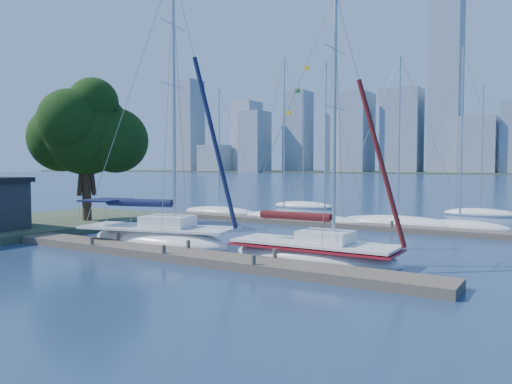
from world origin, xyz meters
The scene contains 14 objects.
ground centered at (0.00, 0.00, 0.00)m, with size 700.00×700.00×0.00m, color navy.
near_dock centered at (0.00, 0.00, 0.20)m, with size 26.00×2.00×0.40m, color #4E4339.
far_dock centered at (2.00, 16.00, 0.18)m, with size 30.00×1.80×0.36m, color #4E4339.
shore centered at (-17.00, 3.00, 0.25)m, with size 12.00×22.00×0.50m, color #38472D.
tree centered at (-14.00, 6.18, 7.17)m, with size 8.44×7.67×10.80m.
sailboat_navy centered at (-3.42, 2.34, 1.19)m, with size 9.91×5.14×15.97m.
sailboat_maroon centered at (6.14, 2.60, 0.99)m, with size 8.39×2.81×12.77m.
bg_boat_0 centered at (-11.44, 19.23, 0.25)m, with size 8.14×4.65×12.00m.
bg_boat_1 centered at (-4.00, 18.17, 0.27)m, with size 7.65×3.58×13.82m.
bg_boat_2 centered at (0.40, 16.68, 0.26)m, with size 6.45×2.55×12.77m.
bg_boat_3 centered at (5.49, 18.40, 0.28)m, with size 9.36×5.81×12.95m.
bg_boat_4 centered at (9.75, 18.77, 0.26)m, with size 6.88×2.76×13.05m.
bg_boat_6 centered at (-7.97, 29.74, 0.26)m, with size 7.20×4.00×13.14m.
bg_boat_7 centered at (9.51, 30.57, 0.25)m, with size 6.61×4.25×12.18m.
Camera 1 is at (16.01, -18.37, 4.52)m, focal length 35.00 mm.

